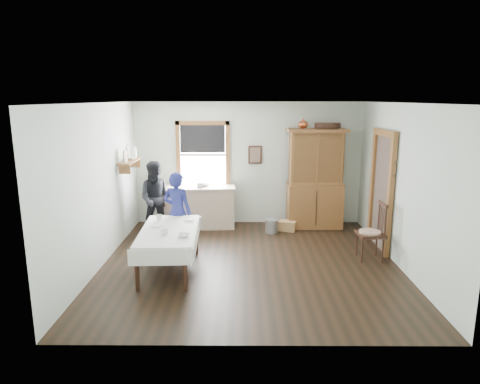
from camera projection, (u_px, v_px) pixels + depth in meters
The scene contains 20 objects.
room at pixel (250, 186), 7.05m from camera, with size 5.01×5.01×2.70m.
window at pixel (203, 151), 9.40m from camera, with size 1.18×0.07×1.48m.
doorway at pixel (382, 187), 7.90m from camera, with size 0.09×1.14×2.22m.
wall_shelf at pixel (130, 160), 8.51m from camera, with size 0.24×1.00×0.44m.
framed_picture at pixel (255, 155), 9.40m from camera, with size 0.30×0.04×0.40m, color #371D13.
rug_beater at pixel (394, 162), 7.25m from camera, with size 0.27×0.27×0.01m, color black.
work_counter at pixel (199, 207), 9.31m from camera, with size 1.59×0.60×0.91m, color #C6AB89.
china_hutch at pixel (315, 179), 9.21m from camera, with size 1.26×0.60×2.15m, color brown.
dining_table at pixel (170, 250), 6.96m from camera, with size 0.92×1.75×0.70m, color white.
spindle_chair at pixel (371, 231), 7.41m from camera, with size 0.47×0.47×1.03m, color #371D13.
pail at pixel (272, 226), 8.98m from camera, with size 0.27×0.27×0.29m, color #9DA0A6.
wicker_basket at pixel (287, 226), 9.14m from camera, with size 0.35×0.25×0.21m, color #B47F51.
woman_blue at pixel (177, 215), 7.79m from camera, with size 0.50×0.33×1.38m, color navy.
figure_dark at pixel (157, 201), 8.70m from camera, with size 0.69×0.54×1.43m, color black.
table_cup_a at pixel (165, 232), 6.59m from camera, with size 0.11×0.11×0.09m, color white.
table_cup_b at pixel (159, 218), 7.38m from camera, with size 0.11×0.11×0.10m, color white.
table_bowl at pixel (184, 235), 6.52m from camera, with size 0.21×0.21×0.05m, color white.
counter_book at pixel (199, 185), 9.35m from camera, with size 0.16×0.21×0.02m, color brown.
counter_bowl at pixel (206, 185), 9.23m from camera, with size 0.18×0.18×0.06m, color white.
shelf_bowl at pixel (130, 158), 8.52m from camera, with size 0.22×0.22×0.05m, color white.
Camera 1 is at (-0.13, -6.90, 2.77)m, focal length 32.00 mm.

